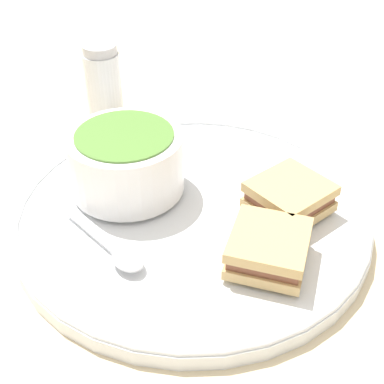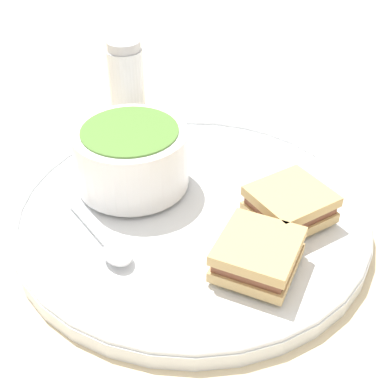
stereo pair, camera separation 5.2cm
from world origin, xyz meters
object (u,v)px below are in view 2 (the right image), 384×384
Objects in this scene: soup_bowl at (131,157)px; sandwich_half_near at (258,254)px; salt_shaker at (126,78)px; spoon at (113,249)px; sandwich_half_far at (290,204)px.

soup_bowl is 0.17m from sandwich_half_near.
salt_shaker is at bearing 147.16° from sandwich_half_near.
sandwich_half_far reaches higher than spoon.
salt_shaker is at bearing 147.12° from spoon.
soup_bowl is at bearing 139.24° from spoon.
soup_bowl is 1.47× the size of sandwich_half_near.
spoon is at bearing -155.19° from sandwich_half_near.
salt_shaker is at bearing 158.90° from sandwich_half_far.
salt_shaker is (-0.29, 0.19, 0.01)m from sandwich_half_near.
salt_shaker is (-0.13, 0.15, -0.00)m from soup_bowl.
spoon is 0.30m from salt_shaker.
soup_bowl reaches higher than sandwich_half_near.
salt_shaker reaches higher than spoon.
sandwich_half_near is 0.87× the size of sandwich_half_far.
soup_bowl is 1.17× the size of salt_shaker.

